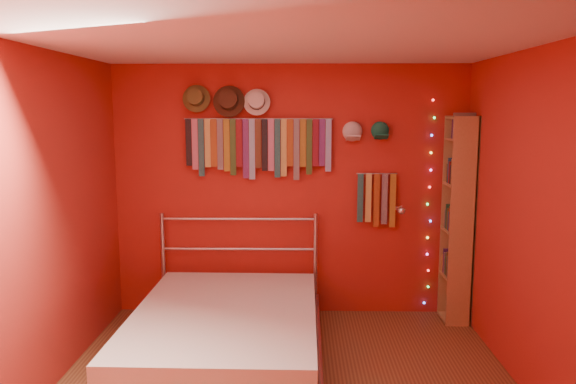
# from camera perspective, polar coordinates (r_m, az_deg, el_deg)

# --- Properties ---
(back_wall) EXTENTS (3.50, 0.02, 2.50)m
(back_wall) POSITION_cam_1_polar(r_m,az_deg,el_deg) (5.61, 0.21, 0.09)
(back_wall) COLOR maroon
(back_wall) RESTS_ON ground
(right_wall) EXTENTS (0.02, 3.50, 2.50)m
(right_wall) POSITION_cam_1_polar(r_m,az_deg,el_deg) (4.23, 24.29, -3.46)
(right_wall) COLOR maroon
(right_wall) RESTS_ON ground
(left_wall) EXTENTS (0.02, 3.50, 2.50)m
(left_wall) POSITION_cam_1_polar(r_m,az_deg,el_deg) (4.30, -24.26, -3.26)
(left_wall) COLOR maroon
(left_wall) RESTS_ON ground
(ceiling) EXTENTS (3.50, 3.50, 0.02)m
(ceiling) POSITION_cam_1_polar(r_m,az_deg,el_deg) (3.82, -0.22, 14.95)
(ceiling) COLOR white
(ceiling) RESTS_ON back_wall
(tie_rack) EXTENTS (1.45, 0.03, 0.60)m
(tie_rack) POSITION_cam_1_polar(r_m,az_deg,el_deg) (5.51, -3.02, 4.87)
(tie_rack) COLOR #BABABF
(tie_rack) RESTS_ON back_wall
(small_tie_rack) EXTENTS (0.40, 0.03, 0.54)m
(small_tie_rack) POSITION_cam_1_polar(r_m,az_deg,el_deg) (5.61, 9.02, -0.58)
(small_tie_rack) COLOR #BABABF
(small_tie_rack) RESTS_ON back_wall
(fedora_olive) EXTENTS (0.27, 0.15, 0.26)m
(fedora_olive) POSITION_cam_1_polar(r_m,az_deg,el_deg) (5.55, -9.35, 9.43)
(fedora_olive) COLOR brown
(fedora_olive) RESTS_ON back_wall
(fedora_brown) EXTENTS (0.31, 0.17, 0.30)m
(fedora_brown) POSITION_cam_1_polar(r_m,az_deg,el_deg) (5.49, -6.06, 9.24)
(fedora_brown) COLOR #402616
(fedora_brown) RESTS_ON back_wall
(fedora_white) EXTENTS (0.26, 0.14, 0.26)m
(fedora_white) POSITION_cam_1_polar(r_m,az_deg,el_deg) (5.47, -3.21, 9.18)
(fedora_white) COLOR silver
(fedora_white) RESTS_ON back_wall
(cap_white) EXTENTS (0.19, 0.23, 0.19)m
(cap_white) POSITION_cam_1_polar(r_m,az_deg,el_deg) (5.52, 6.55, 6.11)
(cap_white) COLOR silver
(cap_white) RESTS_ON back_wall
(cap_green) EXTENTS (0.18, 0.22, 0.18)m
(cap_green) POSITION_cam_1_polar(r_m,az_deg,el_deg) (5.56, 9.33, 6.16)
(cap_green) COLOR #186C4E
(cap_green) RESTS_ON back_wall
(fairy_lights) EXTENTS (0.06, 0.02, 2.07)m
(fairy_lights) POSITION_cam_1_polar(r_m,az_deg,el_deg) (5.74, 14.18, -1.21)
(fairy_lights) COLOR #FF3333
(fairy_lights) RESTS_ON back_wall
(reading_lamp) EXTENTS (0.07, 0.31, 0.09)m
(reading_lamp) POSITION_cam_1_polar(r_m,az_deg,el_deg) (5.48, 11.38, -1.82)
(reading_lamp) COLOR #BABABF
(reading_lamp) RESTS_ON back_wall
(bookshelf) EXTENTS (0.25, 0.34, 2.00)m
(bookshelf) POSITION_cam_1_polar(r_m,az_deg,el_deg) (5.65, 17.23, -2.62)
(bookshelf) COLOR olive
(bookshelf) RESTS_ON ground
(bed) EXTENTS (1.60, 2.16, 1.04)m
(bed) POSITION_cam_1_polar(r_m,az_deg,el_deg) (4.77, -6.36, -14.12)
(bed) COLOR #BABABF
(bed) RESTS_ON ground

